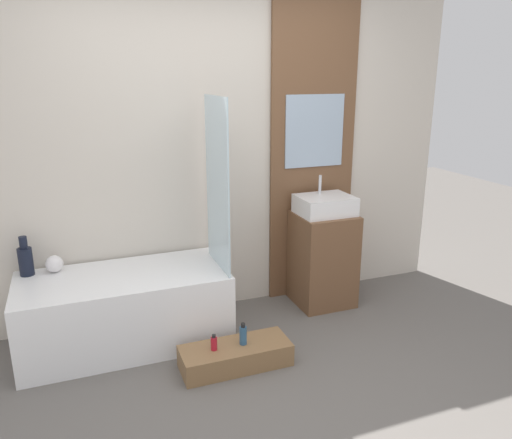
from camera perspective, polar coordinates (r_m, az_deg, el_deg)
ground_plane at (r=3.02m, az=3.62°, el=-22.05°), size 12.00×12.00×0.00m
wall_tiled_back at (r=3.90m, az=-5.75°, el=7.86°), size 4.20×0.06×2.60m
wall_wood_accent at (r=4.17m, az=6.54°, el=8.50°), size 0.75×0.04×2.60m
bathtub at (r=3.71m, az=-14.73°, el=-9.88°), size 1.43×0.68×0.53m
glass_shower_screen at (r=3.49m, az=-4.44°, el=4.02°), size 0.01×0.52×1.21m
wooden_step_bench at (r=3.43m, az=-2.36°, el=-15.28°), size 0.73×0.28×0.15m
vanity_cabinet at (r=4.20m, az=7.63°, el=-4.48°), size 0.46×0.44×0.78m
sink at (r=4.05m, az=7.87°, el=1.65°), size 0.43×0.35×0.30m
vase_tall_dark at (r=3.80m, az=-24.84°, el=-4.17°), size 0.10×0.10×0.28m
vase_round_light at (r=3.79m, az=-22.05°, el=-4.73°), size 0.12×0.12×0.12m
bottle_soap_primary at (r=3.33m, az=-4.83°, el=-13.89°), size 0.04×0.04×0.11m
bottle_soap_secondary at (r=3.37m, az=-1.48°, el=-13.04°), size 0.05×0.05×0.15m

